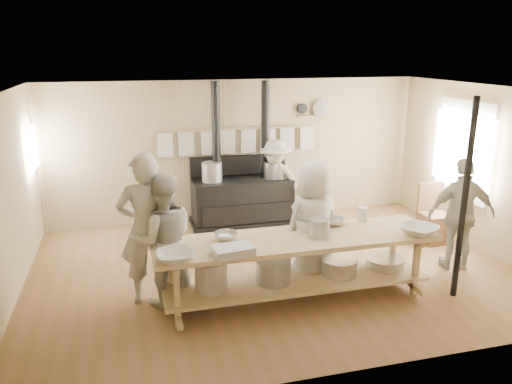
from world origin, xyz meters
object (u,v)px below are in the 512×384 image
(cook_right, at_px, (461,214))
(chair, at_px, (434,225))
(stove, at_px, (242,196))
(cook_by_window, at_px, (275,182))
(cook_left, at_px, (164,240))
(prep_table, at_px, (295,262))
(roasting_pan, at_px, (233,251))
(cook_far_left, at_px, (147,229))
(cook_center, at_px, (313,225))

(cook_right, height_order, chair, cook_right)
(stove, distance_m, cook_by_window, 0.68)
(cook_left, height_order, cook_by_window, cook_left)
(stove, distance_m, chair, 3.39)
(cook_by_window, xyz_separation_m, chair, (2.32, -1.54, -0.50))
(stove, height_order, cook_by_window, stove)
(cook_by_window, bearing_deg, prep_table, -66.85)
(stove, xyz_separation_m, cook_by_window, (0.60, -0.17, 0.27))
(cook_right, bearing_deg, cook_left, 13.00)
(cook_right, xyz_separation_m, roasting_pan, (-3.52, -0.64, 0.07))
(roasting_pan, bearing_deg, prep_table, 20.50)
(cook_far_left, relative_size, cook_center, 1.13)
(cook_far_left, xyz_separation_m, cook_by_window, (2.41, 2.41, -0.19))
(chair, bearing_deg, cook_far_left, -168.97)
(chair, bearing_deg, cook_center, -158.84)
(prep_table, bearing_deg, cook_far_left, 166.47)
(cook_far_left, bearing_deg, cook_by_window, -133.65)
(stove, bearing_deg, cook_right, -45.77)
(chair, xyz_separation_m, roasting_pan, (-3.80, -1.64, 0.61))
(cook_far_left, xyz_separation_m, chair, (4.73, 0.88, -0.69))
(cook_left, height_order, cook_right, cook_left)
(cook_left, xyz_separation_m, cook_right, (4.26, -0.02, -0.02))
(cook_by_window, height_order, chair, cook_by_window)
(prep_table, relative_size, cook_by_window, 2.29)
(stove, relative_size, prep_table, 0.72)
(cook_far_left, xyz_separation_m, cook_center, (2.17, -0.09, -0.11))
(cook_far_left, bearing_deg, cook_center, 178.98)
(cook_by_window, bearing_deg, stove, -160.65)
(cook_far_left, distance_m, cook_left, 0.25)
(cook_center, xyz_separation_m, chair, (2.56, 0.96, -0.57))
(cook_center, bearing_deg, cook_left, -12.37)
(cook_far_left, distance_m, cook_center, 2.18)
(cook_right, relative_size, cook_by_window, 1.05)
(cook_left, bearing_deg, prep_table, 166.57)
(cook_far_left, height_order, cook_center, cook_far_left)
(cook_far_left, distance_m, cook_right, 4.45)
(cook_far_left, xyz_separation_m, cook_left, (0.19, -0.10, -0.13))
(cook_far_left, relative_size, cook_right, 1.18)
(cook_right, bearing_deg, chair, -92.53)
(prep_table, relative_size, cook_left, 2.12)
(stove, bearing_deg, cook_center, -82.37)
(cook_center, distance_m, chair, 2.80)
(cook_far_left, distance_m, chair, 4.86)
(prep_table, height_order, cook_far_left, cook_far_left)
(cook_right, bearing_deg, stove, -32.44)
(stove, bearing_deg, roasting_pan, -104.81)
(cook_left, bearing_deg, cook_right, 177.95)
(stove, height_order, roasting_pan, stove)
(prep_table, xyz_separation_m, cook_far_left, (-1.81, 0.44, 0.46))
(cook_left, relative_size, cook_by_window, 1.08)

